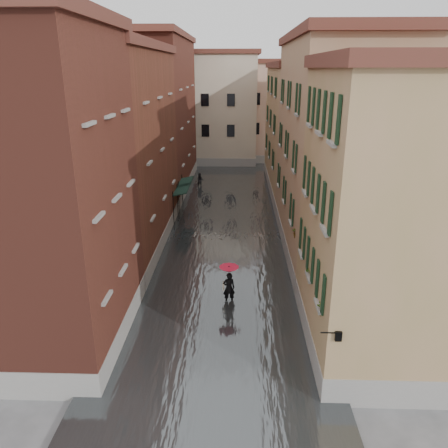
# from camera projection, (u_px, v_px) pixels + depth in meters

# --- Properties ---
(ground) EXTENTS (120.00, 120.00, 0.00)m
(ground) POSITION_uv_depth(u_px,v_px,m) (218.00, 315.00, 21.48)
(ground) COLOR #525355
(ground) RESTS_ON ground
(floodwater) EXTENTS (10.00, 60.00, 0.20)m
(floodwater) POSITION_uv_depth(u_px,v_px,m) (226.00, 224.00, 33.68)
(floodwater) COLOR #414648
(floodwater) RESTS_ON ground
(building_left_near) EXTENTS (6.00, 8.00, 13.00)m
(building_left_near) POSITION_uv_depth(u_px,v_px,m) (42.00, 199.00, 17.62)
(building_left_near) COLOR brown
(building_left_near) RESTS_ON ground
(building_left_mid) EXTENTS (6.00, 14.00, 12.50)m
(building_left_mid) POSITION_uv_depth(u_px,v_px,m) (115.00, 154.00, 28.05)
(building_left_mid) COLOR brown
(building_left_mid) RESTS_ON ground
(building_left_far) EXTENTS (6.00, 16.00, 14.00)m
(building_left_far) POSITION_uv_depth(u_px,v_px,m) (156.00, 117.00, 41.91)
(building_left_far) COLOR brown
(building_left_far) RESTS_ON ground
(building_right_near) EXTENTS (6.00, 8.00, 11.50)m
(building_right_near) POSITION_uv_depth(u_px,v_px,m) (390.00, 220.00, 17.44)
(building_right_near) COLOR #967F4D
(building_right_near) RESTS_ON ground
(building_right_mid) EXTENTS (6.00, 14.00, 13.00)m
(building_right_mid) POSITION_uv_depth(u_px,v_px,m) (335.00, 152.00, 27.53)
(building_right_mid) COLOR #9E7D5F
(building_right_mid) RESTS_ON ground
(building_right_far) EXTENTS (6.00, 16.00, 11.50)m
(building_right_far) POSITION_uv_depth(u_px,v_px,m) (302.00, 131.00, 41.90)
(building_right_far) COLOR #967F4D
(building_right_far) RESTS_ON ground
(building_end_cream) EXTENTS (12.00, 9.00, 13.00)m
(building_end_cream) POSITION_uv_depth(u_px,v_px,m) (208.00, 110.00, 55.13)
(building_end_cream) COLOR beige
(building_end_cream) RESTS_ON ground
(building_end_pink) EXTENTS (10.00, 9.00, 12.00)m
(building_end_pink) POSITION_uv_depth(u_px,v_px,m) (278.00, 112.00, 56.90)
(building_end_pink) COLOR tan
(building_end_pink) RESTS_ON ground
(awning_near) EXTENTS (1.09, 3.16, 2.80)m
(awning_near) POSITION_uv_depth(u_px,v_px,m) (182.00, 190.00, 34.11)
(awning_near) COLOR black
(awning_near) RESTS_ON ground
(awning_far) EXTENTS (1.09, 3.21, 2.80)m
(awning_far) POSITION_uv_depth(u_px,v_px,m) (185.00, 183.00, 36.32)
(awning_far) COLOR black
(awning_far) RESTS_ON ground
(wall_lantern) EXTENTS (0.71, 0.22, 0.35)m
(wall_lantern) POSITION_uv_depth(u_px,v_px,m) (338.00, 335.00, 14.69)
(wall_lantern) COLOR black
(wall_lantern) RESTS_ON ground
(window_planters) EXTENTS (0.59, 8.63, 0.84)m
(window_planters) POSITION_uv_depth(u_px,v_px,m) (310.00, 260.00, 19.19)
(window_planters) COLOR #A03A34
(window_planters) RESTS_ON ground
(pedestrian_main) EXTENTS (1.01, 1.01, 2.06)m
(pedestrian_main) POSITION_uv_depth(u_px,v_px,m) (229.00, 281.00, 22.19)
(pedestrian_main) COLOR black
(pedestrian_main) RESTS_ON ground
(pedestrian_far) EXTENTS (0.78, 0.63, 1.49)m
(pedestrian_far) POSITION_uv_depth(u_px,v_px,m) (200.00, 181.00, 44.08)
(pedestrian_far) COLOR black
(pedestrian_far) RESTS_ON ground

